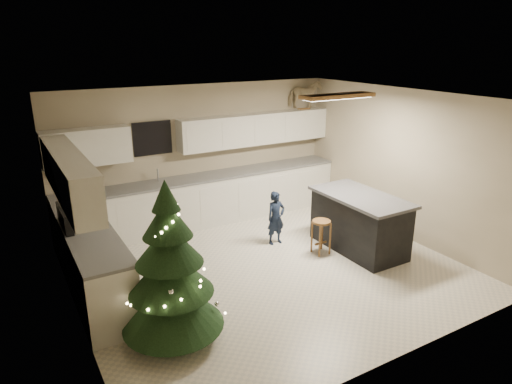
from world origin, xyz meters
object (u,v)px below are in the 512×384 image
christmas_tree (171,277)px  rocking_horse (304,95)px  island (359,222)px  bar_stool (321,229)px  toddler (276,218)px

christmas_tree → rocking_horse: bearing=37.9°
island → bar_stool: (-0.65, 0.18, -0.05)m
toddler → rocking_horse: (1.68, 1.59, 1.83)m
island → christmas_tree: 3.64m
bar_stool → rocking_horse: bearing=61.4°
rocking_horse → bar_stool: bearing=165.3°
bar_stool → christmas_tree: 3.07m
island → bar_stool: bearing=164.1°
christmas_tree → rocking_horse: size_ratio=2.78×
bar_stool → christmas_tree: size_ratio=0.29×
rocking_horse → toddler: bearing=147.4°
bar_stool → rocking_horse: rocking_horse is taller
bar_stool → rocking_horse: 3.21m
christmas_tree → toddler: 2.98m
bar_stool → toddler: size_ratio=0.61×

